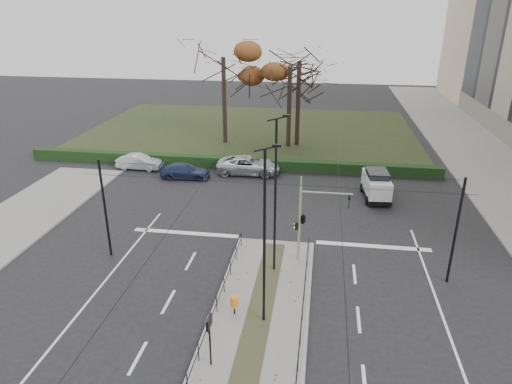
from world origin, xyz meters
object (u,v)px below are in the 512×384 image
parked_car_fourth (249,165)px  streetlamp_median_far (276,196)px  info_panel (209,328)px  bare_tree_center (290,73)px  traffic_light (304,218)px  white_van (376,184)px  parked_car_second (139,162)px  rust_tree (223,57)px  parked_car_third (185,171)px  streetlamp_median_near (265,237)px  litter_bin (234,302)px  bare_tree_near (299,68)px

parked_car_fourth → streetlamp_median_far: bearing=-166.5°
info_panel → parked_car_fourth: 23.52m
bare_tree_center → traffic_light: bearing=-83.1°
white_van → streetlamp_median_far: bearing=-119.3°
parked_car_second → rust_tree: bearing=-31.2°
traffic_light → parked_car_third: size_ratio=1.06×
streetlamp_median_near → parked_car_second: (-14.12, 19.93, -3.83)m
parked_car_third → rust_tree: 14.07m
litter_bin → bare_tree_center: bare_tree_center is taller
streetlamp_median_near → bare_tree_near: 29.92m
streetlamp_median_far → bare_tree_center: (-1.29, 24.56, 3.06)m
traffic_light → white_van: bearing=64.0°
bare_tree_center → streetlamp_median_near: bearing=-87.4°
litter_bin → streetlamp_median_far: 5.86m
streetlamp_median_near → traffic_light: bearing=75.7°
white_van → parked_car_fourth: bearing=159.1°
info_panel → parked_car_fourth: bearing=95.6°
traffic_light → info_panel: size_ratio=1.95×
parked_car_second → rust_tree: 14.03m
litter_bin → parked_car_third: (-7.85, 18.06, -0.22)m
traffic_light → parked_car_fourth: 15.54m
traffic_light → streetlamp_median_far: size_ratio=0.52×
traffic_light → bare_tree_center: 23.88m
parked_car_fourth → info_panel: bearing=-175.4°
info_panel → rust_tree: bearing=101.1°
info_panel → parked_car_second: info_panel is taller
streetlamp_median_near → parked_car_second: size_ratio=2.11×
info_panel → parked_car_second: bearing=118.1°
litter_bin → parked_car_second: parked_car_second is taller
traffic_light → bare_tree_near: 24.52m
info_panel → parked_car_third: (-7.52, 21.46, -1.36)m
streetlamp_median_near → bare_tree_center: (-1.31, 29.05, 3.17)m
bare_tree_center → litter_bin: bearing=-90.3°
traffic_light → streetlamp_median_near: size_ratio=0.54×
parked_car_second → litter_bin: bearing=-146.8°
streetlamp_median_near → bare_tree_near: bearing=90.9°
litter_bin → bare_tree_near: 30.37m
info_panel → bare_tree_near: bare_tree_near is taller
rust_tree → bare_tree_near: (7.74, 0.15, -0.89)m
traffic_light → bare_tree_center: size_ratio=0.42×
parked_car_second → white_van: size_ratio=0.98×
streetlamp_median_near → rust_tree: bearing=105.5°
traffic_light → parked_car_second: (-15.60, 14.10, -2.14)m
streetlamp_median_far → parked_car_fourth: streetlamp_median_far is taller
parked_car_second → traffic_light: bearing=-131.7°
bare_tree_center → bare_tree_near: bare_tree_near is taller
litter_bin → streetlamp_median_far: (1.44, 4.26, 3.75)m
white_van → bare_tree_center: 16.42m
white_van → bare_tree_near: bare_tree_near is taller
traffic_light → parked_car_second: 21.14m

